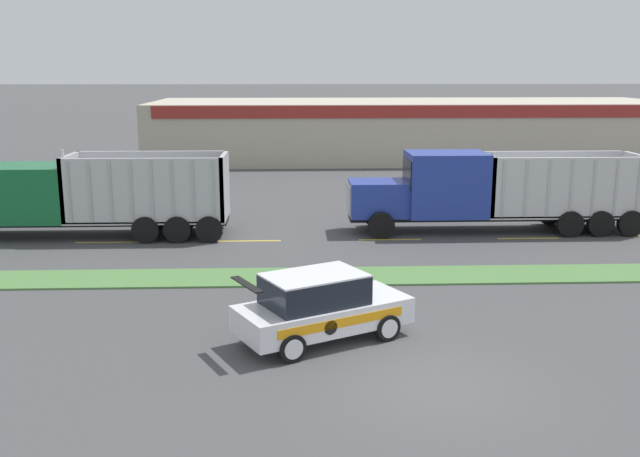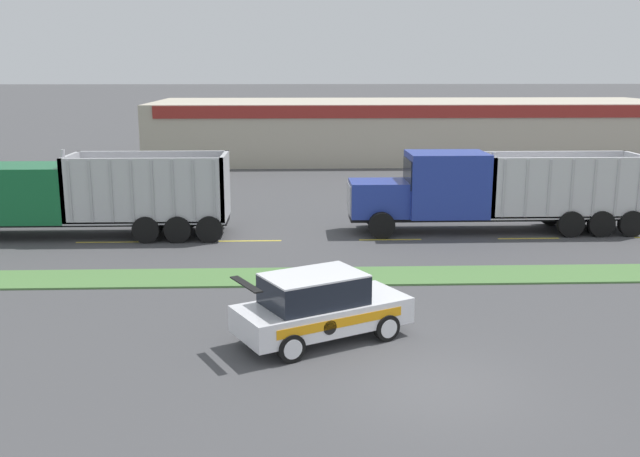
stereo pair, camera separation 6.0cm
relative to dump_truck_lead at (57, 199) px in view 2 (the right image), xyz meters
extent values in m
plane|color=#474749|center=(12.04, -14.01, -1.50)|extent=(600.00, 600.00, 0.00)
cube|color=#517F42|center=(12.04, -6.07, -1.47)|extent=(120.00, 1.98, 0.06)
cube|color=yellow|center=(2.12, -1.08, -1.50)|extent=(2.40, 0.14, 0.01)
cube|color=yellow|center=(7.52, -1.08, -1.50)|extent=(2.40, 0.14, 0.01)
cube|color=yellow|center=(12.92, -1.08, -1.50)|extent=(2.40, 0.14, 0.01)
cube|color=yellow|center=(18.32, -1.08, -1.50)|extent=(2.40, 0.14, 0.01)
cube|color=black|center=(0.85, 0.00, -0.90)|extent=(11.52, 1.38, 0.18)
cube|color=#146033|center=(-1.10, 0.00, 0.25)|extent=(3.23, 2.51, 2.13)
cylinder|color=silver|center=(0.61, -0.81, 1.13)|extent=(0.14, 0.14, 1.76)
cube|color=#B7B7BC|center=(3.56, 0.00, -0.75)|extent=(6.10, 2.51, 0.12)
cube|color=#B7B7BC|center=(0.59, 0.00, 0.48)|extent=(0.16, 2.51, 2.46)
cube|color=#B7B7BC|center=(6.53, 0.00, 0.48)|extent=(0.16, 2.51, 2.46)
cube|color=#B7B7BC|center=(3.56, -1.17, 0.48)|extent=(6.10, 0.16, 2.46)
cube|color=#B7B7BC|center=(3.56, 1.18, 0.48)|extent=(6.10, 0.16, 2.46)
cube|color=#A3A3A8|center=(0.89, -1.27, 0.48)|extent=(0.10, 0.04, 2.34)
cube|color=#A3A3A8|center=(1.65, -1.27, 0.48)|extent=(0.10, 0.04, 2.34)
cube|color=#A3A3A8|center=(2.42, -1.27, 0.48)|extent=(0.10, 0.04, 2.34)
cube|color=#A3A3A8|center=(3.18, -1.27, 0.48)|extent=(0.10, 0.04, 2.34)
cube|color=#A3A3A8|center=(3.94, -1.27, 0.48)|extent=(0.10, 0.04, 2.34)
cube|color=#A3A3A8|center=(4.70, -1.27, 0.48)|extent=(0.10, 0.04, 2.34)
cube|color=#A3A3A8|center=(5.46, -1.27, 0.48)|extent=(0.10, 0.04, 2.34)
cube|color=#A3A3A8|center=(6.23, -1.27, 0.48)|extent=(0.10, 0.04, 2.34)
cylinder|color=black|center=(6.01, -1.23, -0.99)|extent=(1.02, 0.30, 1.02)
cylinder|color=black|center=(6.01, 1.24, -0.99)|extent=(1.02, 0.30, 1.02)
cylinder|color=black|center=(4.81, -1.23, -0.99)|extent=(1.02, 0.30, 1.02)
cylinder|color=black|center=(4.81, 1.24, -0.99)|extent=(1.02, 0.30, 1.02)
cylinder|color=black|center=(3.62, -1.23, -0.99)|extent=(1.02, 0.30, 1.02)
cylinder|color=black|center=(3.62, 1.24, -0.99)|extent=(1.02, 0.30, 1.02)
cube|color=black|center=(17.25, 0.27, -0.90)|extent=(11.60, 1.28, 0.18)
cube|color=#23389E|center=(12.61, 0.27, -0.12)|extent=(2.30, 1.91, 1.38)
cube|color=#B7B7BC|center=(11.42, 0.27, -0.12)|extent=(0.06, 1.63, 1.18)
cube|color=#23389E|center=(15.31, 0.27, 0.45)|extent=(3.10, 2.33, 2.51)
cube|color=black|center=(13.74, 0.27, 0.89)|extent=(0.04, 1.98, 1.13)
cylinder|color=silver|center=(16.95, -0.48, 1.12)|extent=(0.14, 0.14, 1.34)
cube|color=silver|center=(19.95, 0.27, -0.75)|extent=(6.20, 2.33, 0.12)
cube|color=silver|center=(16.93, 0.27, 0.43)|extent=(0.16, 2.33, 2.36)
cube|color=silver|center=(22.97, 0.27, 0.43)|extent=(0.16, 2.33, 2.36)
cube|color=silver|center=(19.95, -0.81, 0.43)|extent=(6.20, 0.16, 2.36)
cube|color=silver|center=(19.95, 1.36, 0.43)|extent=(6.20, 0.16, 2.36)
cube|color=#B2B2B7|center=(17.30, -0.91, 0.43)|extent=(0.10, 0.04, 2.24)
cube|color=#B2B2B7|center=(18.18, -0.91, 0.43)|extent=(0.10, 0.04, 2.24)
cube|color=#B2B2B7|center=(19.07, -0.91, 0.43)|extent=(0.10, 0.04, 2.24)
cube|color=#B2B2B7|center=(19.95, -0.91, 0.43)|extent=(0.10, 0.04, 2.24)
cube|color=#B2B2B7|center=(20.84, -0.91, 0.43)|extent=(0.10, 0.04, 2.24)
cube|color=#B2B2B7|center=(21.72, -0.91, 0.43)|extent=(0.10, 0.04, 2.24)
cube|color=#B2B2B7|center=(22.61, -0.91, 0.43)|extent=(0.10, 0.04, 2.24)
cylinder|color=black|center=(12.61, -0.87, -0.99)|extent=(1.03, 0.30, 1.03)
cylinder|color=black|center=(12.61, 1.42, -0.99)|extent=(1.03, 0.30, 1.03)
cylinder|color=black|center=(22.45, -0.87, -0.99)|extent=(1.03, 0.30, 1.03)
cylinder|color=black|center=(22.45, 1.42, -0.99)|extent=(1.03, 0.30, 1.03)
cylinder|color=black|center=(21.24, -0.87, -0.99)|extent=(1.03, 0.30, 1.03)
cylinder|color=black|center=(21.24, 1.42, -0.99)|extent=(1.03, 0.30, 1.03)
cylinder|color=black|center=(20.03, -0.87, -0.99)|extent=(1.03, 0.30, 1.03)
cylinder|color=black|center=(20.03, 1.42, -0.99)|extent=(1.03, 0.30, 1.03)
cube|color=white|center=(9.89, -11.34, -0.86)|extent=(4.53, 3.48, 0.63)
cube|color=black|center=(9.67, -11.46, -0.20)|extent=(2.76, 2.42, 0.68)
cube|color=white|center=(9.67, -11.46, 0.16)|extent=(2.76, 2.42, 0.04)
cube|color=black|center=(8.12, -12.27, 0.20)|extent=(0.82, 1.32, 0.03)
cube|color=orange|center=(10.30, -12.12, -0.79)|extent=(2.99, 1.57, 0.22)
cylinder|color=black|center=(10.02, -12.27, -0.86)|extent=(0.31, 0.17, 0.35)
cylinder|color=black|center=(11.43, -11.47, -1.17)|extent=(0.68, 0.48, 0.66)
cylinder|color=silver|center=(11.48, -11.57, -1.17)|extent=(0.42, 0.22, 0.46)
cylinder|color=black|center=(10.66, -10.00, -1.17)|extent=(0.68, 0.48, 0.66)
cylinder|color=silver|center=(10.62, -9.91, -1.17)|extent=(0.42, 0.22, 0.46)
cylinder|color=black|center=(9.12, -12.68, -1.17)|extent=(0.68, 0.48, 0.66)
cylinder|color=silver|center=(9.17, -12.77, -1.17)|extent=(0.42, 0.22, 0.46)
cylinder|color=black|center=(8.35, -11.21, -1.17)|extent=(0.68, 0.48, 0.66)
cylinder|color=silver|center=(8.30, -11.11, -1.17)|extent=(0.42, 0.22, 0.46)
cube|color=#BCB29E|center=(17.89, 25.02, 0.57)|extent=(37.30, 12.00, 4.15)
cube|color=maroon|center=(17.89, 18.97, 2.20)|extent=(35.44, 0.10, 0.80)
camera|label=1|loc=(9.15, -27.67, 4.94)|focal=40.00mm
camera|label=2|loc=(9.21, -27.67, 4.94)|focal=40.00mm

